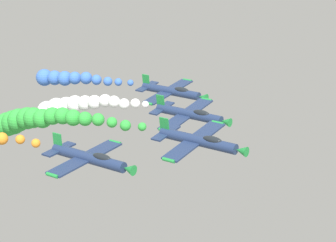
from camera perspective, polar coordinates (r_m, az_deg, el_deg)
airplane_lead at (r=67.70m, az=2.69°, el=-1.70°), size 9.50×10.35×2.77m
smoke_trail_lead at (r=90.63m, az=-11.86°, el=0.05°), size 8.65×31.53×9.18m
airplane_left_inner at (r=79.17m, az=1.91°, el=0.59°), size 9.49×10.35×2.82m
smoke_trail_left_inner at (r=90.49m, az=-8.29°, el=1.25°), size 3.43×18.00×5.28m
airplane_right_inner at (r=65.81m, az=-6.74°, el=-3.17°), size 9.56×10.35×2.36m
airplane_left_outer at (r=89.10m, az=0.33°, el=2.57°), size 9.53×10.35×2.66m
smoke_trail_left_outer at (r=100.90m, az=-8.81°, el=3.65°), size 2.84×17.92×3.19m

